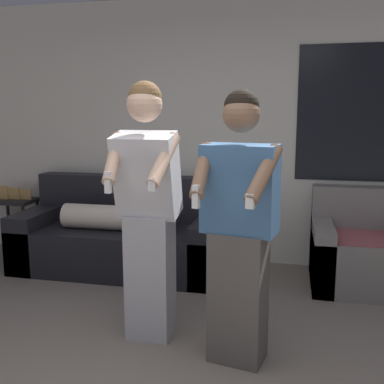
{
  "coord_description": "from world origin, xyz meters",
  "views": [
    {
      "loc": [
        0.65,
        -1.78,
        1.54
      ],
      "look_at": [
        0.05,
        0.96,
        1.05
      ],
      "focal_mm": 42.0,
      "sensor_mm": 36.0,
      "label": 1
    }
  ],
  "objects_px": {
    "person_right": "(239,229)",
    "side_table": "(15,208)",
    "couch": "(125,237)",
    "armchair": "(359,253)",
    "person_left": "(148,211)"
  },
  "relations": [
    {
      "from": "person_right",
      "to": "side_table",
      "type": "bearing_deg",
      "value": 147.28
    },
    {
      "from": "couch",
      "to": "side_table",
      "type": "distance_m",
      "value": 1.43
    },
    {
      "from": "armchair",
      "to": "couch",
      "type": "bearing_deg",
      "value": -179.95
    },
    {
      "from": "couch",
      "to": "person_right",
      "type": "xyz_separation_m",
      "value": [
        1.32,
        -1.49,
        0.53
      ]
    },
    {
      "from": "side_table",
      "to": "couch",
      "type": "bearing_deg",
      "value": -10.06
    },
    {
      "from": "armchair",
      "to": "person_left",
      "type": "bearing_deg",
      "value": -139.45
    },
    {
      "from": "person_left",
      "to": "person_right",
      "type": "height_order",
      "value": "person_left"
    },
    {
      "from": "couch",
      "to": "person_left",
      "type": "relative_size",
      "value": 1.19
    },
    {
      "from": "person_left",
      "to": "person_right",
      "type": "relative_size",
      "value": 1.04
    },
    {
      "from": "armchair",
      "to": "side_table",
      "type": "relative_size",
      "value": 1.15
    },
    {
      "from": "side_table",
      "to": "person_left",
      "type": "relative_size",
      "value": 0.43
    },
    {
      "from": "couch",
      "to": "person_right",
      "type": "distance_m",
      "value": 2.06
    },
    {
      "from": "side_table",
      "to": "person_right",
      "type": "xyz_separation_m",
      "value": [
        2.71,
        -1.74,
        0.35
      ]
    },
    {
      "from": "couch",
      "to": "side_table",
      "type": "height_order",
      "value": "couch"
    },
    {
      "from": "armchair",
      "to": "person_right",
      "type": "distance_m",
      "value": 1.84
    }
  ]
}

